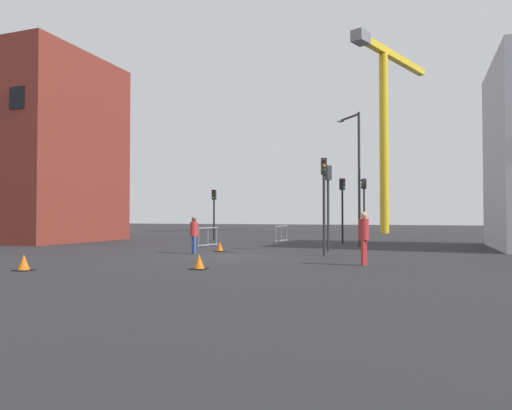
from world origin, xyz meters
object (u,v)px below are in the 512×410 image
construction_crane (385,107)px  traffic_light_crosswalk (324,190)px  streetlamp_tall (356,167)px  traffic_light_median (328,194)px  pedestrian_waiting (194,232)px  traffic_light_corner (214,206)px  traffic_light_near (342,200)px  traffic_light_verge (364,200)px  pedestrian_walking (364,234)px  traffic_cone_on_verge (220,247)px  traffic_cone_orange (199,262)px  traffic_cone_by_barrier (24,263)px

construction_crane → traffic_light_crosswalk: bearing=-90.8°
streetlamp_tall → traffic_light_crosswalk: size_ratio=1.81×
traffic_light_median → pedestrian_waiting: traffic_light_median is taller
traffic_light_corner → traffic_light_near: (9.27, -1.30, 0.27)m
traffic_light_corner → traffic_light_verge: (10.18, 1.93, 0.40)m
traffic_light_verge → pedestrian_walking: traffic_light_verge is taller
streetlamp_tall → pedestrian_waiting: streetlamp_tall is taller
streetlamp_tall → traffic_light_crosswalk: (-0.45, -6.92, -1.71)m
pedestrian_walking → pedestrian_waiting: (-7.83, 2.60, -0.12)m
traffic_light_crosswalk → traffic_cone_on_verge: size_ratio=8.98×
traffic_light_corner → traffic_light_crosswalk: (9.93, -10.22, 0.36)m
traffic_light_median → traffic_light_crosswalk: 2.71m
traffic_light_corner → traffic_cone_on_verge: size_ratio=7.71×
traffic_light_near → traffic_cone_orange: 15.53m
traffic_cone_on_verge → traffic_cone_orange: traffic_cone_orange is taller
traffic_light_verge → traffic_cone_by_barrier: size_ratio=8.50×
construction_crane → traffic_cone_on_verge: bearing=-101.2°
pedestrian_walking → traffic_cone_orange: pedestrian_walking is taller
pedestrian_walking → traffic_light_median: bearing=111.5°
traffic_light_median → pedestrian_walking: bearing=-68.5°
traffic_cone_orange → traffic_light_crosswalk: bearing=66.4°
streetlamp_tall → traffic_cone_on_verge: bearing=-133.3°
traffic_light_crosswalk → traffic_cone_orange: traffic_light_crosswalk is taller
streetlamp_tall → pedestrian_waiting: bearing=-129.0°
pedestrian_waiting → traffic_cone_orange: (3.04, -5.48, -0.74)m
traffic_cone_on_verge → traffic_cone_orange: bearing=-70.7°
streetlamp_tall → pedestrian_waiting: (-6.23, -7.70, -3.53)m
pedestrian_waiting → traffic_light_verge: bearing=65.0°
traffic_light_verge → traffic_cone_orange: (-3.00, -18.41, -2.61)m
traffic_light_median → traffic_cone_by_barrier: size_ratio=8.32×
traffic_light_verge → pedestrian_waiting: size_ratio=2.55×
traffic_light_crosswalk → pedestrian_waiting: size_ratio=2.51×
traffic_cone_on_verge → traffic_cone_orange: (2.51, -7.15, 0.01)m
traffic_light_corner → streetlamp_tall: bearing=-17.7°
traffic_light_near → traffic_light_crosswalk: bearing=-85.8°
construction_crane → traffic_light_corner: size_ratio=5.41×
traffic_cone_by_barrier → streetlamp_tall: bearing=62.1°
streetlamp_tall → traffic_light_corner: 11.09m
traffic_light_verge → pedestrian_waiting: (-6.03, -12.93, -1.86)m
traffic_light_corner → pedestrian_waiting: size_ratio=2.16×
traffic_light_verge → traffic_light_near: size_ratio=1.05×
pedestrian_waiting → traffic_light_crosswalk: bearing=7.8°
traffic_light_verge → traffic_cone_by_barrier: (-7.93, -20.58, -2.60)m
construction_crane → pedestrian_walking: bearing=-87.2°
traffic_light_corner → traffic_light_crosswalk: traffic_light_crosswalk is taller
construction_crane → traffic_light_crosswalk: 31.29m
traffic_light_crosswalk → traffic_cone_by_barrier: size_ratio=8.37×
traffic_light_median → traffic_light_crosswalk: (0.34, -2.69, 0.01)m
construction_crane → pedestrian_waiting: bearing=-101.5°
traffic_light_median → pedestrian_walking: 6.75m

